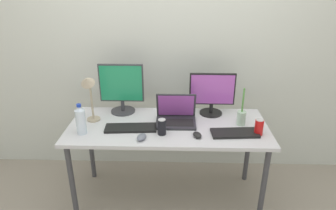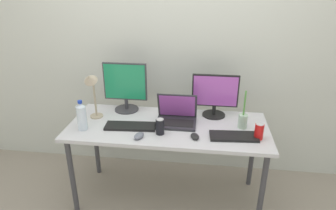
{
  "view_description": "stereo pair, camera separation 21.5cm",
  "coord_description": "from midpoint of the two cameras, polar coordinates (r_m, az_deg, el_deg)",
  "views": [
    {
      "loc": [
        0.06,
        -2.19,
        1.88
      ],
      "look_at": [
        0.0,
        0.0,
        0.92
      ],
      "focal_mm": 32.0,
      "sensor_mm": 36.0,
      "label": 1
    },
    {
      "loc": [
        0.28,
        -2.17,
        1.88
      ],
      "look_at": [
        0.0,
        0.0,
        0.92
      ],
      "focal_mm": 32.0,
      "sensor_mm": 36.0,
      "label": 2
    }
  ],
  "objects": [
    {
      "name": "monitor_center",
      "position": [
        2.6,
        6.06,
        2.23
      ],
      "size": [
        0.39,
        0.2,
        0.37
      ],
      "color": "black",
      "rests_on": "work_desk"
    },
    {
      "name": "work_desk",
      "position": [
        2.5,
        -2.48,
        -5.26
      ],
      "size": [
        1.63,
        0.68,
        0.74
      ],
      "color": "#424247",
      "rests_on": "ground"
    },
    {
      "name": "wall_back",
      "position": [
        2.83,
        -1.86,
        11.87
      ],
      "size": [
        7.0,
        0.08,
        2.6
      ],
      "primitive_type": "cube",
      "color": "silver",
      "rests_on": "ground"
    },
    {
      "name": "keyboard_aux",
      "position": [
        2.43,
        -9.63,
        -4.38
      ],
      "size": [
        0.42,
        0.17,
        0.02
      ],
      "primitive_type": "cube",
      "rotation": [
        0.0,
        0.0,
        0.07
      ],
      "color": "black",
      "rests_on": "work_desk"
    },
    {
      "name": "keyboard_main",
      "position": [
        2.36,
        10.05,
        -5.34
      ],
      "size": [
        0.37,
        0.18,
        0.02
      ],
      "primitive_type": "cube",
      "rotation": [
        0.0,
        0.0,
        0.07
      ],
      "color": "black",
      "rests_on": "work_desk"
    },
    {
      "name": "mouse_by_keyboard",
      "position": [
        2.28,
        2.92,
        -5.78
      ],
      "size": [
        0.09,
        0.11,
        0.03
      ],
      "primitive_type": "ellipsoid",
      "rotation": [
        0.0,
        0.0,
        0.36
      ],
      "color": "black",
      "rests_on": "work_desk"
    },
    {
      "name": "bamboo_vase",
      "position": [
        2.49,
        11.43,
        -2.3
      ],
      "size": [
        0.07,
        0.07,
        0.32
      ],
      "color": "#B2D1B7",
      "rests_on": "work_desk"
    },
    {
      "name": "soda_can_near_keyboard",
      "position": [
        2.37,
        14.48,
        -4.17
      ],
      "size": [
        0.07,
        0.07,
        0.13
      ],
      "color": "red",
      "rests_on": "work_desk"
    },
    {
      "name": "laptop_silver",
      "position": [
        2.48,
        -0.96,
        -2.15
      ],
      "size": [
        0.33,
        0.24,
        0.25
      ],
      "color": "#2D2D33",
      "rests_on": "work_desk"
    },
    {
      "name": "water_bottle",
      "position": [
        2.41,
        -18.77,
        -2.81
      ],
      "size": [
        0.08,
        0.08,
        0.25
      ],
      "color": "silver",
      "rests_on": "work_desk"
    },
    {
      "name": "ground_plane",
      "position": [
        2.88,
        -2.23,
        -17.05
      ],
      "size": [
        16.0,
        16.0,
        0.0
      ],
      "primitive_type": "plane",
      "color": "gray"
    },
    {
      "name": "monitor_left",
      "position": [
        2.66,
        -11.14,
        3.21
      ],
      "size": [
        0.39,
        0.22,
        0.44
      ],
      "color": "#38383D",
      "rests_on": "work_desk"
    },
    {
      "name": "soda_can_by_laptop",
      "position": [
        2.3,
        -3.85,
        -4.24
      ],
      "size": [
        0.07,
        0.07,
        0.13
      ],
      "color": "black",
      "rests_on": "work_desk"
    },
    {
      "name": "mouse_by_laptop",
      "position": [
        2.27,
        -7.78,
        -6.14
      ],
      "size": [
        0.09,
        0.12,
        0.04
      ],
      "primitive_type": "ellipsoid",
      "rotation": [
        0.0,
        0.0,
        -0.29
      ],
      "color": "slate",
      "rests_on": "work_desk"
    },
    {
      "name": "desk_lamp",
      "position": [
        2.5,
        -17.26,
        2.71
      ],
      "size": [
        0.11,
        0.18,
        0.43
      ],
      "color": "tan",
      "rests_on": "work_desk"
    }
  ]
}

